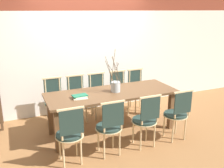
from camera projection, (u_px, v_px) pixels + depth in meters
ground_plane at (112, 131)px, 4.67m from camera, size 16.00×16.00×0.00m
wall_rear at (89, 38)px, 5.31m from camera, size 12.00×0.06×3.20m
dining_table at (112, 98)px, 4.48m from camera, size 2.34×0.87×0.76m
chair_near_leftend at (70, 133)px, 3.53m from camera, size 0.41×0.41×0.92m
chair_near_left at (110, 125)px, 3.76m from camera, size 0.41×0.41×0.92m
chair_near_center at (146, 118)px, 3.99m from camera, size 0.41×0.41×0.92m
chair_near_right at (177, 112)px, 4.22m from camera, size 0.41×0.41×0.92m
chair_far_leftend at (54, 99)px, 4.82m from camera, size 0.41×0.41×0.92m
chair_far_left at (77, 96)px, 4.99m from camera, size 0.41×0.41×0.92m
chair_far_center at (99, 94)px, 5.16m from camera, size 0.41×0.41×0.92m
chair_far_right at (120, 91)px, 5.34m from camera, size 0.41×0.41×0.92m
chair_far_rightend at (137, 88)px, 5.50m from camera, size 0.41×0.41×0.92m
vase_centerpiece at (115, 86)px, 4.45m from camera, size 0.26×0.26×0.75m
book_stack at (80, 97)px, 4.14m from camera, size 0.26×0.21×0.05m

